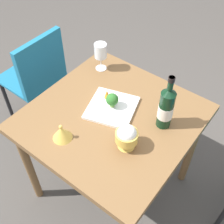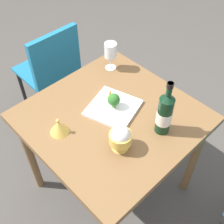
# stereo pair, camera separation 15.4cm
# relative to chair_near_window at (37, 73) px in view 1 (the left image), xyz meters

# --- Properties ---
(ground_plane) EXTENTS (8.00, 8.00, 0.00)m
(ground_plane) POSITION_rel_chair_near_window_xyz_m (0.83, -0.16, -0.53)
(ground_plane) COLOR #4C4742
(dining_table) EXTENTS (0.86, 0.86, 0.76)m
(dining_table) POSITION_rel_chair_near_window_xyz_m (0.83, -0.16, 0.13)
(dining_table) COLOR brown
(dining_table) RESTS_ON ground_plane
(chair_near_window) EXTENTS (0.40, 0.40, 0.85)m
(chair_near_window) POSITION_rel_chair_near_window_xyz_m (0.00, 0.00, 0.00)
(chair_near_window) COLOR teal
(chair_near_window) RESTS_ON ground_plane
(wine_bottle) EXTENTS (0.08, 0.08, 0.32)m
(wine_bottle) POSITION_rel_chair_near_window_xyz_m (1.07, -0.05, 0.35)
(wine_bottle) COLOR black
(wine_bottle) RESTS_ON dining_table
(wine_glass) EXTENTS (0.08, 0.08, 0.18)m
(wine_glass) POSITION_rel_chair_near_window_xyz_m (0.53, 0.11, 0.36)
(wine_glass) COLOR white
(wine_glass) RESTS_ON dining_table
(rice_bowl) EXTENTS (0.11, 0.11, 0.14)m
(rice_bowl) POSITION_rel_chair_near_window_xyz_m (1.00, -0.28, 0.30)
(rice_bowl) COLOR gold
(rice_bowl) RESTS_ON dining_table
(rice_bowl_lid) EXTENTS (0.10, 0.10, 0.09)m
(rice_bowl_lid) POSITION_rel_chair_near_window_xyz_m (0.72, -0.43, 0.27)
(rice_bowl_lid) COLOR gold
(rice_bowl_lid) RESTS_ON dining_table
(serving_plate) EXTENTS (0.31, 0.31, 0.02)m
(serving_plate) POSITION_rel_chair_near_window_xyz_m (0.79, -0.12, 0.24)
(serving_plate) COLOR white
(serving_plate) RESTS_ON dining_table
(broccoli_floret) EXTENTS (0.07, 0.07, 0.09)m
(broccoli_floret) POSITION_rel_chair_near_window_xyz_m (0.79, -0.12, 0.29)
(broccoli_floret) COLOR #729E4C
(broccoli_floret) RESTS_ON serving_plate
(carrot_garnish_left) EXTENTS (0.03, 0.03, 0.06)m
(carrot_garnish_left) POSITION_rel_chair_near_window_xyz_m (0.73, -0.08, 0.27)
(carrot_garnish_left) COLOR orange
(carrot_garnish_left) RESTS_ON serving_plate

